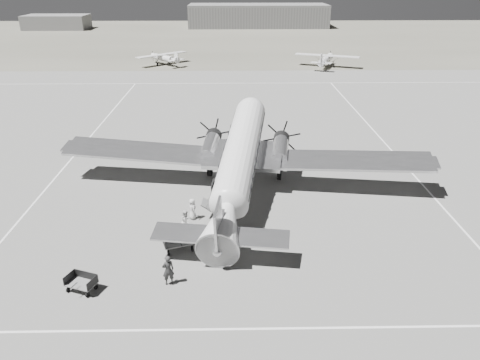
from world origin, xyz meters
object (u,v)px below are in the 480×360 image
(dc3_airliner, at_px, (240,162))
(light_plane_left, at_px, (164,59))
(hangar_main, at_px, (258,16))
(baggage_cart_near, at_px, (178,242))
(passenger, at_px, (192,209))
(baggage_cart_far, at_px, (81,283))
(ground_crew, at_px, (168,270))
(light_plane_right, at_px, (326,60))
(ramp_agent, at_px, (186,221))
(shed_secondary, at_px, (57,22))

(dc3_airliner, height_order, light_plane_left, dc3_airliner)
(hangar_main, distance_m, baggage_cart_near, 127.45)
(light_plane_left, distance_m, passenger, 59.44)
(baggage_cart_far, height_order, passenger, passenger)
(light_plane_left, relative_size, ground_crew, 5.84)
(light_plane_right, relative_size, baggage_cart_far, 7.10)
(baggage_cart_near, distance_m, ramp_agent, 2.12)
(light_plane_left, relative_size, baggage_cart_far, 6.43)
(dc3_airliner, distance_m, ground_crew, 11.84)
(dc3_airliner, height_order, light_plane_right, dc3_airliner)
(shed_secondary, bearing_deg, passenger, -67.47)
(light_plane_left, bearing_deg, light_plane_right, -48.43)
(baggage_cart_near, xyz_separation_m, ramp_agent, (0.30, 2.09, 0.26))
(light_plane_right, bearing_deg, hangar_main, 119.26)
(shed_secondary, distance_m, light_plane_right, 92.58)
(light_plane_right, bearing_deg, shed_secondary, 159.78)
(shed_secondary, distance_m, dc3_airliner, 125.76)
(dc3_airliner, relative_size, baggage_cart_far, 18.16)
(shed_secondary, height_order, passenger, shed_secondary)
(hangar_main, relative_size, ground_crew, 23.53)
(light_plane_right, relative_size, ground_crew, 6.45)
(light_plane_left, bearing_deg, baggage_cart_near, -124.56)
(baggage_cart_far, bearing_deg, passenger, 77.06)
(light_plane_right, height_order, baggage_cart_near, light_plane_right)
(light_plane_left, bearing_deg, dc3_airliner, -119.58)
(baggage_cart_near, xyz_separation_m, ground_crew, (-0.18, -3.46, 0.35))
(light_plane_left, height_order, passenger, light_plane_left)
(hangar_main, bearing_deg, ground_crew, -95.18)
(shed_secondary, bearing_deg, baggage_cart_far, -70.89)
(baggage_cart_far, relative_size, ground_crew, 0.91)
(shed_secondary, height_order, baggage_cart_far, shed_secondary)
(baggage_cart_far, xyz_separation_m, ramp_agent, (5.07, 6.06, 0.34))
(light_plane_right, xyz_separation_m, ramp_agent, (-19.89, -57.61, -0.40))
(dc3_airliner, height_order, baggage_cart_far, dc3_airliner)
(light_plane_left, bearing_deg, shed_secondary, 80.72)
(hangar_main, height_order, light_plane_left, hangar_main)
(passenger, bearing_deg, baggage_cart_far, 121.48)
(light_plane_right, relative_size, passenger, 7.64)
(dc3_airliner, distance_m, baggage_cart_far, 14.56)
(baggage_cart_near, xyz_separation_m, baggage_cart_far, (-4.77, -3.97, -0.09))
(light_plane_left, xyz_separation_m, light_plane_right, (29.27, -2.88, 0.11))
(passenger, bearing_deg, hangar_main, -29.58)
(ramp_agent, bearing_deg, passenger, 12.50)
(light_plane_right, relative_size, baggage_cart_near, 5.98)
(dc3_airliner, relative_size, baggage_cart_near, 15.29)
(light_plane_right, bearing_deg, baggage_cart_near, -86.69)
(light_plane_left, relative_size, light_plane_right, 0.91)
(hangar_main, distance_m, passenger, 123.49)
(baggage_cart_near, bearing_deg, light_plane_right, 52.89)
(baggage_cart_near, distance_m, baggage_cart_far, 6.21)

